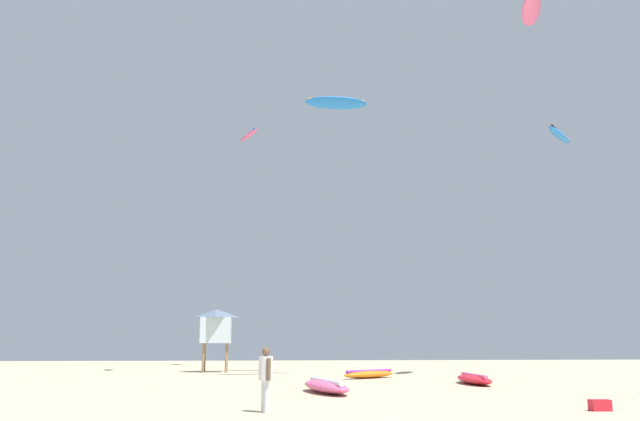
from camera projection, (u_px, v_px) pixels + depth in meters
The scene contains 10 objects.
person_foreground at pixel (266, 374), 18.91m from camera, with size 0.41×0.57×1.80m.
kite_grounded_near at pixel (474, 379), 31.29m from camera, with size 1.34×4.18×0.53m.
kite_grounded_mid at pixel (369, 374), 36.68m from camera, with size 3.72×3.24×0.49m.
kite_grounded_far at pixel (326, 386), 25.95m from camera, with size 2.06×4.68×0.57m.
lifeguard_tower at pixel (216, 326), 44.87m from camera, with size 2.30×2.30×4.15m.
cooler_box at pixel (600, 405), 19.15m from camera, with size 0.56×0.36×0.32m, color red.
kite_aloft_1 at pixel (336, 103), 45.10m from camera, with size 4.26×1.35×0.85m.
kite_aloft_2 at pixel (249, 135), 57.80m from camera, with size 2.26×3.77×0.88m.
kite_aloft_3 at pixel (559, 135), 33.27m from camera, with size 2.48×2.79×0.71m.
kite_aloft_5 at pixel (531, 10), 41.25m from camera, with size 2.78×4.48×0.78m.
Camera 1 is at (-3.51, -15.11, 1.93)m, focal length 37.37 mm.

